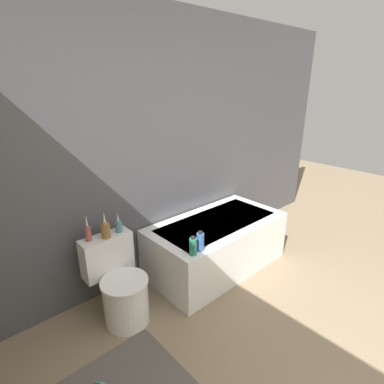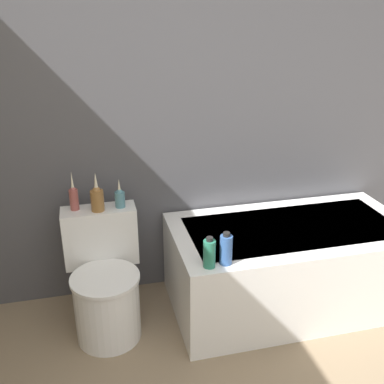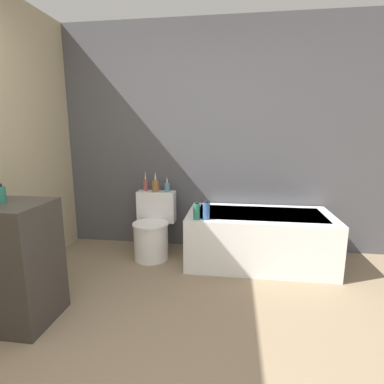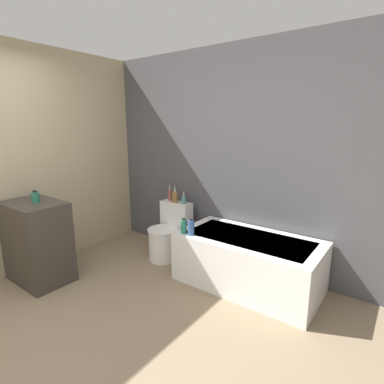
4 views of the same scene
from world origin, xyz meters
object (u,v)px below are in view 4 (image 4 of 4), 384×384
object	(u,v)px
toilet	(167,235)
soap_bottle_glass	(35,197)
bathtub	(248,261)
shampoo_bottle_short	(191,227)
vase_silver	(175,196)
vase_gold	(170,195)
vase_bronze	(184,199)
shampoo_bottle_tall	(184,226)

from	to	relation	value
toilet	soap_bottle_glass	size ratio (longest dim) A/B	5.40
bathtub	toilet	world-z (taller)	toilet
shampoo_bottle_short	soap_bottle_glass	bearing A→B (deg)	-145.18
toilet	vase_silver	size ratio (longest dim) A/B	3.00
vase_gold	toilet	bearing A→B (deg)	-57.80
vase_gold	shampoo_bottle_short	world-z (taller)	vase_gold
soap_bottle_glass	vase_bronze	size ratio (longest dim) A/B	0.74
vase_silver	shampoo_bottle_tall	world-z (taller)	vase_silver
toilet	vase_bronze	xyz separation A→B (m)	(0.13, 0.18, 0.46)
shampoo_bottle_tall	bathtub	bearing A→B (deg)	26.59
toilet	shampoo_bottle_short	size ratio (longest dim) A/B	3.85
vase_gold	vase_silver	distance (m)	0.14
toilet	vase_bronze	size ratio (longest dim) A/B	3.98
vase_bronze	shampoo_bottle_tall	size ratio (longest dim) A/B	1.02
vase_silver	shampoo_bottle_short	world-z (taller)	vase_silver
toilet	vase_gold	size ratio (longest dim) A/B	2.99
toilet	soap_bottle_glass	distance (m)	1.60
bathtub	soap_bottle_glass	size ratio (longest dim) A/B	11.39
bathtub	vase_bronze	size ratio (longest dim) A/B	8.40
bathtub	vase_silver	distance (m)	1.28
bathtub	toilet	size ratio (longest dim) A/B	2.11
shampoo_bottle_tall	shampoo_bottle_short	bearing A→B (deg)	5.41
soap_bottle_glass	vase_silver	world-z (taller)	soap_bottle_glass
bathtub	shampoo_bottle_tall	distance (m)	0.78
vase_gold	shampoo_bottle_tall	size ratio (longest dim) A/B	1.37
bathtub	vase_gold	size ratio (longest dim) A/B	6.30
toilet	vase_silver	bearing A→B (deg)	90.00
bathtub	vase_bronze	bearing A→B (deg)	168.91
bathtub	shampoo_bottle_tall	size ratio (longest dim) A/B	8.61
vase_gold	vase_bronze	xyz separation A→B (m)	(0.26, -0.03, -0.02)
bathtub	shampoo_bottle_short	xyz separation A→B (m)	(-0.53, -0.30, 0.35)
vase_gold	vase_silver	world-z (taller)	same
soap_bottle_glass	shampoo_bottle_short	world-z (taller)	soap_bottle_glass
bathtub	vase_bronze	distance (m)	1.15
vase_bronze	shampoo_bottle_short	distance (m)	0.72
shampoo_bottle_short	shampoo_bottle_tall	bearing A→B (deg)	-174.59
vase_gold	shampoo_bottle_tall	bearing A→B (deg)	-39.13
vase_silver	shampoo_bottle_tall	distance (m)	0.74
shampoo_bottle_short	vase_bronze	bearing A→B (deg)	134.49
shampoo_bottle_tall	shampoo_bottle_short	size ratio (longest dim) A/B	0.94
toilet	bathtub	bearing A→B (deg)	-1.01
vase_silver	shampoo_bottle_tall	bearing A→B (deg)	-42.78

